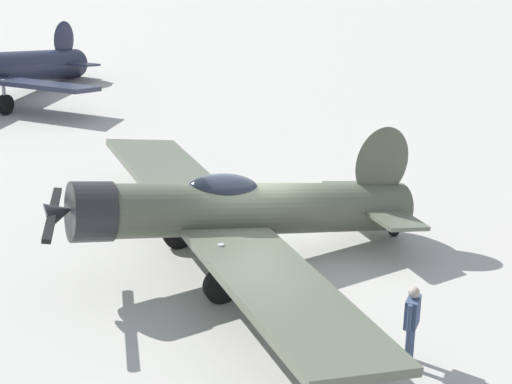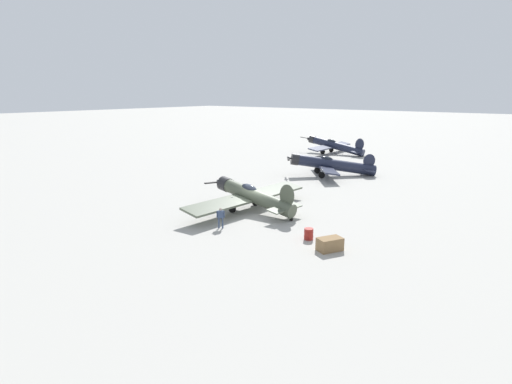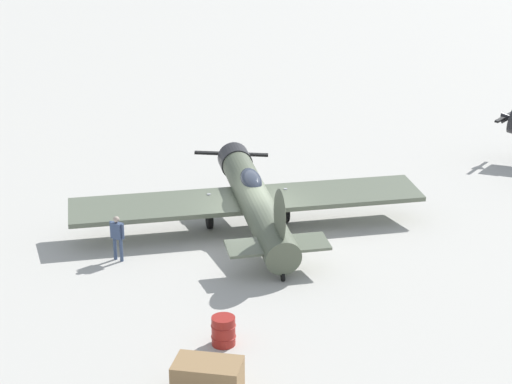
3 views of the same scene
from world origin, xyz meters
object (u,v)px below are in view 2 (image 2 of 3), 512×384
object	(u,v)px
airplane_mid_apron	(330,164)
airplane_far_line	(334,145)
fuel_drum	(309,234)
equipment_crate	(330,244)
airplane_foreground	(252,196)
ground_crew_mechanic	(221,216)

from	to	relation	value
airplane_mid_apron	airplane_far_line	xyz separation A→B (m)	(8.57, -17.21, 0.01)
fuel_drum	equipment_crate	bearing A→B (deg)	156.19
airplane_foreground	airplane_mid_apron	world-z (taller)	airplane_foreground
airplane_mid_apron	airplane_far_line	size ratio (longest dim) A/B	0.84
airplane_foreground	airplane_mid_apron	distance (m)	18.52
fuel_drum	airplane_foreground	bearing A→B (deg)	-22.44
airplane_foreground	ground_crew_mechanic	bearing A→B (deg)	106.13
equipment_crate	airplane_foreground	bearing A→B (deg)	-22.75
ground_crew_mechanic	fuel_drum	world-z (taller)	ground_crew_mechanic
airplane_mid_apron	fuel_drum	world-z (taller)	airplane_mid_apron
equipment_crate	fuel_drum	bearing A→B (deg)	-23.81
airplane_foreground	fuel_drum	distance (m)	8.41
airplane_far_line	equipment_crate	bearing A→B (deg)	117.26
airplane_mid_apron	fuel_drum	size ratio (longest dim) A/B	12.31
ground_crew_mechanic	fuel_drum	bearing A→B (deg)	-113.52
airplane_mid_apron	fuel_drum	bearing A→B (deg)	75.36
ground_crew_mechanic	equipment_crate	xyz separation A→B (m)	(-8.83, -1.01, -0.54)
airplane_foreground	airplane_far_line	world-z (taller)	airplane_foreground
airplane_far_line	equipment_crate	distance (m)	44.82
airplane_far_line	ground_crew_mechanic	distance (m)	42.46
equipment_crate	airplane_mid_apron	bearing A→B (deg)	-61.82
airplane_far_line	fuel_drum	bearing A→B (deg)	115.26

